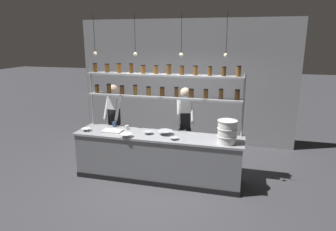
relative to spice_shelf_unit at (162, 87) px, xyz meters
name	(u,v)px	position (x,y,z in m)	size (l,w,h in m)	color
ground_plane	(158,178)	(0.01, -0.33, -1.80)	(40.00, 40.00, 0.00)	#3D3D42
back_wall	(184,82)	(0.01, 2.09, -0.19)	(5.69, 0.12, 3.22)	#939399
prep_counter	(158,157)	(0.01, -0.33, -1.34)	(3.29, 0.76, 0.92)	gray
spice_shelf_unit	(162,87)	(0.00, 0.00, 0.00)	(3.18, 0.28, 2.25)	#999BA0
chef_left	(114,117)	(-1.22, 0.33, -0.78)	(0.40, 0.33, 1.75)	black
chef_center	(185,121)	(0.37, 0.47, -0.80)	(0.42, 0.35, 1.73)	black
container_stack	(227,132)	(1.33, -0.49, -0.67)	(0.35, 0.35, 0.42)	white
cutting_board	(112,131)	(-0.94, -0.37, -0.87)	(0.40, 0.26, 0.02)	silver
prep_bowl_near_left	(148,133)	(-0.19, -0.35, -0.86)	(0.19, 0.19, 0.05)	#B2B7BC
prep_bowl_center_front	(165,133)	(0.14, -0.29, -0.84)	(0.29, 0.29, 0.08)	#B2B7BC
prep_bowl_center_back	(174,138)	(0.38, -0.54, -0.86)	(0.16, 0.16, 0.04)	#B2B7BC
prep_bowl_near_right	(126,135)	(-0.53, -0.63, -0.85)	(0.24, 0.24, 0.07)	silver
prep_bowl_far_left	(86,130)	(-1.46, -0.48, -0.86)	(0.19, 0.19, 0.05)	white
serving_cup_front	(127,127)	(-0.71, -0.17, -0.84)	(0.07, 0.07, 0.08)	silver
serving_cup_by_board	(115,124)	(-1.03, -0.06, -0.83)	(0.07, 0.07, 0.11)	#334C70
pendant_light_row	(157,52)	(0.01, -0.33, 0.69)	(2.55, 0.07, 0.75)	black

